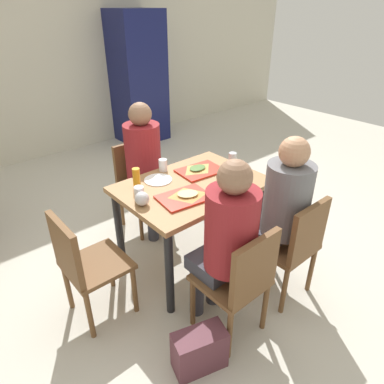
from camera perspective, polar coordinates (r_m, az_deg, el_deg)
ground_plane at (r=3.09m, az=0.00°, el=-11.12°), size 10.00×10.00×0.02m
back_wall at (r=5.26m, az=-25.08°, el=20.11°), size 10.00×0.10×2.80m
main_table at (r=2.72m, az=0.00°, el=-0.55°), size 1.10×0.79×0.74m
chair_near_left at (r=2.21m, az=8.06°, el=-14.02°), size 0.40×0.40×0.83m
chair_near_right at (r=2.56m, az=16.41°, el=-8.08°), size 0.40×0.40×0.83m
chair_far_side at (r=3.35m, az=-8.74°, el=2.06°), size 0.40×0.40×0.83m
chair_left_end at (r=2.41m, az=-17.42°, el=-10.98°), size 0.40×0.40×0.83m
person_in_red at (r=2.12m, az=5.69°, el=-7.25°), size 0.32×0.42×1.24m
person_in_brown_jacket at (r=2.49m, az=14.55°, el=-2.16°), size 0.32×0.42×1.24m
person_far_side at (r=3.14m, az=-7.67°, el=5.21°), size 0.32×0.42×1.24m
tray_red_near at (r=2.46m, az=-1.30°, el=-0.90°), size 0.39×0.31×0.02m
tray_red_far at (r=2.86m, az=1.38°, el=3.53°), size 0.38×0.29×0.02m
paper_plate_center at (r=2.73m, az=-5.61°, el=2.01°), size 0.22×0.22×0.01m
paper_plate_near_edge at (r=2.63m, az=5.82°, el=0.91°), size 0.22×0.22×0.01m
pizza_slice_a at (r=2.47m, az=-0.71°, el=-0.39°), size 0.27×0.25×0.02m
pizza_slice_b at (r=2.86m, az=0.91°, el=3.92°), size 0.24×0.19×0.02m
plastic_cup_a at (r=2.87m, az=-4.80°, el=4.45°), size 0.07×0.07×0.10m
plastic_cup_b at (r=2.45m, az=5.61°, el=-0.10°), size 0.07×0.07×0.10m
plastic_cup_c at (r=2.46m, az=-8.71°, el=-0.20°), size 0.07×0.07×0.10m
soda_can at (r=2.95m, az=6.68°, el=5.32°), size 0.07×0.07×0.12m
condiment_bottle at (r=2.60m, az=-9.13°, el=2.23°), size 0.06×0.06×0.16m
foil_bundle at (r=2.39m, az=-8.23°, el=-1.10°), size 0.10×0.10×0.10m
handbag at (r=2.28m, az=1.25°, el=-24.63°), size 0.35×0.25×0.28m
drink_fridge at (r=5.59m, az=-8.80°, el=17.97°), size 0.70×0.60×1.90m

